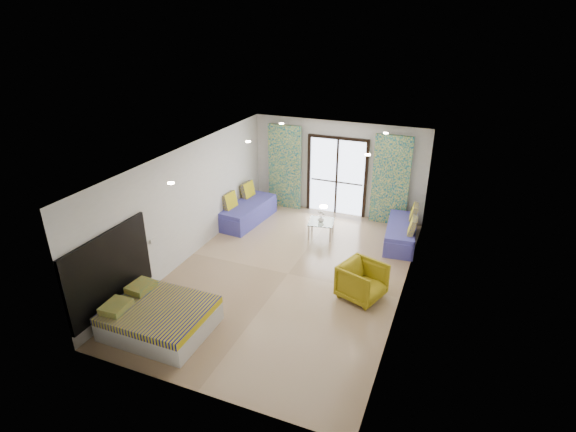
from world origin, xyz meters
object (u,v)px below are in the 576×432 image
at_px(daybed_right, 402,233).
at_px(coffee_table, 321,223).
at_px(bed, 159,317).
at_px(daybed_left, 247,211).
at_px(armchair, 362,280).

height_order(daybed_right, coffee_table, daybed_right).
distance_m(bed, daybed_left, 4.93).
xyz_separation_m(daybed_left, daybed_right, (4.23, 0.31, -0.02)).
xyz_separation_m(bed, daybed_right, (3.59, 5.19, 0.02)).
height_order(daybed_left, armchair, daybed_left).
relative_size(daybed_left, armchair, 2.43).
bearing_deg(bed, coffee_table, 71.78).
xyz_separation_m(bed, coffee_table, (1.57, 4.77, 0.12)).
bearing_deg(armchair, daybed_right, 11.42).
bearing_deg(coffee_table, daybed_right, 11.73).
distance_m(daybed_right, armchair, 2.80).
distance_m(daybed_left, coffee_table, 2.22).
bearing_deg(coffee_table, bed, -108.22).
distance_m(daybed_left, daybed_right, 4.25).
bearing_deg(daybed_right, daybed_left, 178.80).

